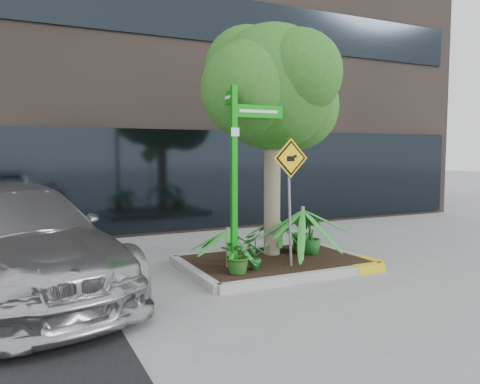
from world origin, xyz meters
name	(u,v)px	position (x,y,z in m)	size (l,w,h in m)	color
ground	(273,272)	(0.00, 0.00, 0.00)	(80.00, 80.00, 0.00)	gray
planter	(276,262)	(0.23, 0.27, 0.10)	(3.35, 2.36, 0.15)	#9E9E99
tree	(272,88)	(0.37, 0.72, 3.34)	(3.05, 2.70, 4.57)	gray
palm_front	(303,210)	(0.62, 0.00, 1.08)	(1.12, 1.12, 1.24)	gray
palm_left	(228,230)	(-0.82, 0.12, 0.79)	(0.78, 0.78, 0.86)	gray
palm_back	(277,218)	(0.57, 0.86, 0.81)	(0.80, 0.80, 0.89)	gray
parked_car	(10,240)	(-4.18, 0.61, 0.81)	(2.28, 5.60, 1.62)	#B3B2B7
shrub_a	(238,254)	(-0.85, -0.32, 0.47)	(0.58, 0.58, 0.65)	#215418
shrub_b	(311,235)	(1.04, 0.35, 0.52)	(0.41, 0.41, 0.74)	#1B5C21
shrub_c	(255,250)	(-0.49, -0.26, 0.49)	(0.36, 0.36, 0.68)	#1F6423
shrub_d	(301,231)	(1.01, 0.64, 0.55)	(0.44, 0.44, 0.80)	#27671D
street_sign_post	(236,162)	(-0.84, -0.24, 1.97)	(0.94, 0.93, 3.19)	#0C8A10
cattle_sign	(290,180)	(0.20, -0.23, 1.65)	(0.68, 0.17, 2.22)	slate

